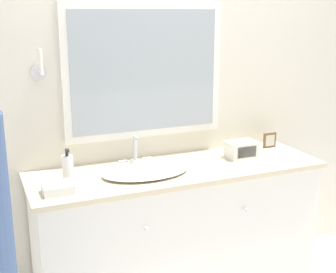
% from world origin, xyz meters
% --- Properties ---
extents(wall_back, '(8.00, 0.18, 2.55)m').
position_xyz_m(wall_back, '(-0.00, 0.59, 1.28)').
color(wall_back, silver).
rests_on(wall_back, ground_plane).
extents(vanity_counter, '(1.78, 0.56, 0.87)m').
position_xyz_m(vanity_counter, '(0.00, 0.28, 0.43)').
color(vanity_counter, white).
rests_on(vanity_counter, ground_plane).
extents(sink_basin, '(0.51, 0.37, 0.19)m').
position_xyz_m(sink_basin, '(-0.22, 0.26, 0.88)').
color(sink_basin, white).
rests_on(sink_basin, vanity_counter).
extents(soap_bottle, '(0.06, 0.06, 0.19)m').
position_xyz_m(soap_bottle, '(-0.65, 0.30, 0.94)').
color(soap_bottle, white).
rests_on(soap_bottle, vanity_counter).
extents(appliance_box, '(0.19, 0.13, 0.10)m').
position_xyz_m(appliance_box, '(0.46, 0.31, 0.92)').
color(appliance_box, white).
rests_on(appliance_box, vanity_counter).
extents(picture_frame, '(0.10, 0.01, 0.10)m').
position_xyz_m(picture_frame, '(0.75, 0.42, 0.92)').
color(picture_frame, brown).
rests_on(picture_frame, vanity_counter).
extents(hand_towel_near_sink, '(0.16, 0.13, 0.05)m').
position_xyz_m(hand_towel_near_sink, '(-0.74, 0.15, 0.89)').
color(hand_towel_near_sink, white).
rests_on(hand_towel_near_sink, vanity_counter).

